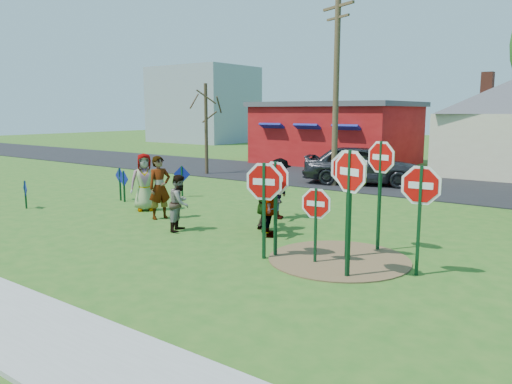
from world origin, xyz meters
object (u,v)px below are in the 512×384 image
(stop_sign_b, at_px, (381,168))
(stop_sign_d, at_px, (421,193))
(utility_pole, at_px, (336,87))
(suv, at_px, (362,165))
(person_a, at_px, (145,182))
(person_b, at_px, (160,188))
(stop_sign_a, at_px, (264,190))
(stop_sign_c, at_px, (348,179))

(stop_sign_b, bearing_deg, stop_sign_d, -26.88)
(stop_sign_d, bearing_deg, stop_sign_b, 131.05)
(utility_pole, bearing_deg, stop_sign_d, -54.29)
(suv, relative_size, utility_pole, 0.63)
(person_a, height_order, utility_pole, utility_pole)
(person_b, distance_m, utility_pole, 10.01)
(stop_sign_a, bearing_deg, stop_sign_b, 32.99)
(stop_sign_c, relative_size, person_a, 1.36)
(person_b, height_order, suv, person_b)
(stop_sign_a, height_order, person_b, stop_sign_a)
(stop_sign_d, bearing_deg, person_a, 166.06)
(stop_sign_b, relative_size, stop_sign_d, 1.15)
(stop_sign_b, relative_size, person_a, 1.43)
(person_a, xyz_separation_m, suv, (3.31, 9.91, -0.04))
(stop_sign_c, height_order, suv, stop_sign_c)
(stop_sign_a, relative_size, person_a, 1.21)
(person_a, height_order, suv, person_a)
(stop_sign_a, height_order, utility_pole, utility_pole)
(person_b, distance_m, suv, 10.69)
(stop_sign_b, xyz_separation_m, person_b, (-6.92, -0.63, -1.03))
(stop_sign_c, bearing_deg, stop_sign_b, 60.26)
(stop_sign_d, relative_size, utility_pole, 0.29)
(stop_sign_c, distance_m, stop_sign_d, 1.74)
(stop_sign_c, height_order, person_a, stop_sign_c)
(stop_sign_b, bearing_deg, person_a, -164.50)
(stop_sign_a, xyz_separation_m, person_a, (-6.49, 2.14, -0.63))
(stop_sign_b, bearing_deg, stop_sign_c, -93.57)
(stop_sign_a, relative_size, person_b, 1.20)
(person_a, bearing_deg, utility_pole, 22.41)
(stop_sign_a, height_order, stop_sign_c, stop_sign_c)
(person_a, distance_m, person_b, 1.52)
(suv, bearing_deg, stop_sign_a, 176.38)
(stop_sign_a, bearing_deg, person_a, 144.91)
(stop_sign_c, height_order, stop_sign_d, stop_sign_c)
(stop_sign_c, relative_size, suv, 0.51)
(utility_pole, bearing_deg, person_b, -96.88)
(stop_sign_c, height_order, utility_pole, utility_pole)
(utility_pole, bearing_deg, suv, 55.76)
(stop_sign_b, height_order, person_b, stop_sign_b)
(person_b, bearing_deg, stop_sign_c, -75.24)
(stop_sign_a, distance_m, suv, 12.48)
(person_a, relative_size, utility_pole, 0.23)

